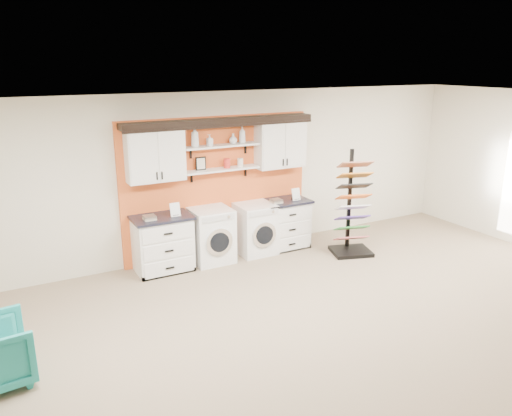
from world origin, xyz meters
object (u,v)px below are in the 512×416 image
base_cabinet_left (163,243)px  base_cabinet_right (283,224)px  dryer (255,229)px  sample_rack (352,222)px  washer (211,235)px

base_cabinet_left → base_cabinet_right: 2.26m
base_cabinet_right → dryer: 0.58m
base_cabinet_right → base_cabinet_left: bearing=-180.0°
base_cabinet_right → sample_rack: bearing=-42.4°
dryer → sample_rack: 1.70m
washer → sample_rack: bearing=-19.4°
sample_rack → dryer: bearing=168.6°
base_cabinet_left → dryer: base_cabinet_left is taller
dryer → sample_rack: bearing=-28.9°
base_cabinet_right → sample_rack: 1.22m
base_cabinet_left → base_cabinet_right: bearing=0.0°
washer → sample_rack: (2.32, -0.82, 0.10)m
sample_rack → washer: bearing=178.1°
base_cabinet_right → washer: bearing=-179.9°
washer → dryer: bearing=-0.0°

